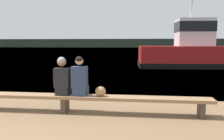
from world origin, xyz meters
TOP-DOWN VIEW (x-y plane):
  - water_surface at (0.00, 125.26)m, footprint 240.00×240.00m
  - far_shoreline at (0.00, 124.57)m, footprint 600.00×12.00m
  - bench_main at (0.26, 3.48)m, footprint 7.42×0.45m
  - person_left at (0.20, 3.49)m, footprint 0.39×0.44m
  - person_right at (0.66, 3.49)m, footprint 0.39×0.43m
  - shopping_bag at (1.20, 3.45)m, footprint 0.27×0.23m
  - tugboat_red at (5.69, 16.87)m, footprint 7.77×4.06m

SIDE VIEW (x-z plane):
  - water_surface at x=0.00m, z-range 0.00..0.00m
  - bench_main at x=0.26m, z-range 0.15..0.60m
  - shopping_bag at x=1.20m, z-range 0.45..0.70m
  - person_right at x=0.66m, z-range 0.37..1.38m
  - person_left at x=0.20m, z-range 0.39..1.38m
  - tugboat_red at x=5.69m, z-range -1.74..4.03m
  - far_shoreline at x=0.00m, z-range 0.00..4.17m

